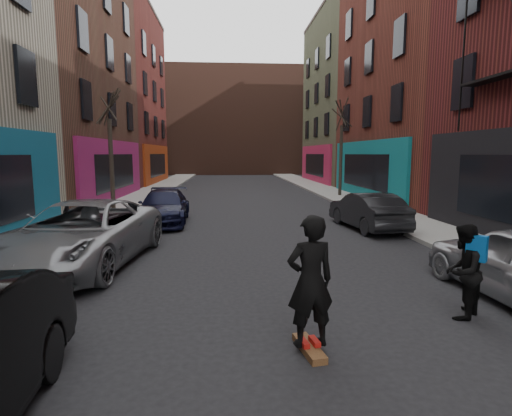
{
  "coord_description": "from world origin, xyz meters",
  "views": [
    {
      "loc": [
        -0.89,
        -0.77,
        2.73
      ],
      "look_at": [
        -0.3,
        7.53,
        1.6
      ],
      "focal_mm": 28.0,
      "sensor_mm": 36.0,
      "label": 1
    }
  ],
  "objects": [
    {
      "name": "parked_right_end",
      "position": [
        4.18,
        13.3,
        0.67
      ],
      "size": [
        1.86,
        4.2,
        1.34
      ],
      "primitive_type": "imported",
      "rotation": [
        0.0,
        0.0,
        3.25
      ],
      "color": "black",
      "rests_on": "ground"
    },
    {
      "name": "skateboarder",
      "position": [
        0.22,
        4.4,
        1.02
      ],
      "size": [
        0.73,
        0.55,
        1.83
      ],
      "primitive_type": "imported",
      "rotation": [
        0.0,
        0.0,
        3.32
      ],
      "color": "black",
      "rests_on": "skateboard"
    },
    {
      "name": "pedestrian",
      "position": [
        3.0,
        5.39,
        0.81
      ],
      "size": [
        0.98,
        0.97,
        1.59
      ],
      "rotation": [
        0.0,
        0.0,
        3.89
      ],
      "color": "black",
      "rests_on": "ground"
    },
    {
      "name": "tree_right_far",
      "position": [
        6.2,
        24.0,
        3.53
      ],
      "size": [
        2.0,
        2.0,
        6.8
      ],
      "primitive_type": null,
      "color": "black",
      "rests_on": "sidewalk_right"
    },
    {
      "name": "sidewalk_left",
      "position": [
        -6.25,
        30.0,
        0.07
      ],
      "size": [
        2.5,
        84.0,
        0.13
      ],
      "primitive_type": "cube",
      "color": "gray",
      "rests_on": "ground"
    },
    {
      "name": "building_far",
      "position": [
        0.0,
        56.0,
        7.0
      ],
      "size": [
        40.0,
        10.0,
        14.0
      ],
      "primitive_type": "cube",
      "color": "#47281E",
      "rests_on": "ground"
    },
    {
      "name": "skateboard",
      "position": [
        0.22,
        4.4,
        0.05
      ],
      "size": [
        0.36,
        0.83,
        0.1
      ],
      "primitive_type": "cube",
      "rotation": [
        0.0,
        0.0,
        0.17
      ],
      "color": "brown",
      "rests_on": "ground"
    },
    {
      "name": "tree_left_far",
      "position": [
        -6.2,
        18.0,
        3.38
      ],
      "size": [
        2.0,
        2.0,
        6.5
      ],
      "primitive_type": null,
      "color": "black",
      "rests_on": "sidewalk_left"
    },
    {
      "name": "sidewalk_right",
      "position": [
        6.25,
        30.0,
        0.07
      ],
      "size": [
        2.5,
        84.0,
        0.13
      ],
      "primitive_type": "cube",
      "color": "gray",
      "rests_on": "ground"
    },
    {
      "name": "parked_left_end",
      "position": [
        -3.41,
        15.05,
        0.65
      ],
      "size": [
        2.01,
        4.57,
        1.3
      ],
      "primitive_type": "imported",
      "rotation": [
        0.0,
        0.0,
        0.04
      ],
      "color": "black",
      "rests_on": "ground"
    },
    {
      "name": "parked_left_far",
      "position": [
        -4.46,
        9.08,
        0.79
      ],
      "size": [
        3.22,
        5.94,
        1.58
      ],
      "primitive_type": "imported",
      "rotation": [
        0.0,
        0.0,
        -0.11
      ],
      "color": "gray",
      "rests_on": "ground"
    }
  ]
}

